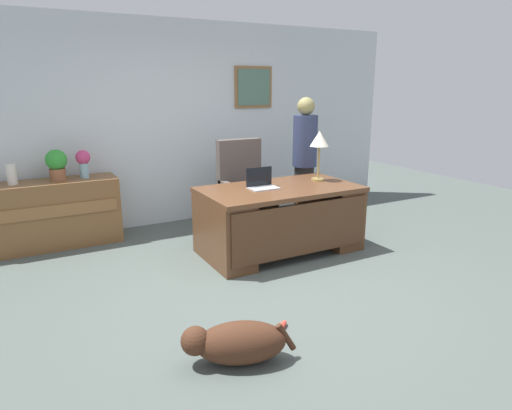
{
  "coord_description": "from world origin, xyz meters",
  "views": [
    {
      "loc": [
        -1.98,
        -3.37,
        1.87
      ],
      "look_at": [
        0.02,
        0.3,
        0.75
      ],
      "focal_mm": 31.64,
      "sensor_mm": 36.0,
      "label": 1
    }
  ],
  "objects_px": {
    "dog_lying": "(236,342)",
    "vase_empty": "(12,174)",
    "desk_lamp": "(319,142)",
    "armchair": "(245,192)",
    "person_standing": "(304,161)",
    "vase_with_flowers": "(83,161)",
    "dog_toy_bone": "(282,326)",
    "desk": "(281,217)",
    "credenza": "(56,214)",
    "potted_plant": "(57,164)",
    "laptop": "(262,183)"
  },
  "relations": [
    {
      "from": "vase_with_flowers",
      "to": "dog_toy_bone",
      "type": "bearing_deg",
      "value": -71.55
    },
    {
      "from": "person_standing",
      "to": "desk_lamp",
      "type": "bearing_deg",
      "value": -108.73
    },
    {
      "from": "dog_lying",
      "to": "vase_with_flowers",
      "type": "height_order",
      "value": "vase_with_flowers"
    },
    {
      "from": "vase_with_flowers",
      "to": "dog_toy_bone",
      "type": "height_order",
      "value": "vase_with_flowers"
    },
    {
      "from": "credenza",
      "to": "vase_with_flowers",
      "type": "relative_size",
      "value": 4.3
    },
    {
      "from": "dog_toy_bone",
      "to": "dog_lying",
      "type": "bearing_deg",
      "value": -156.28
    },
    {
      "from": "person_standing",
      "to": "laptop",
      "type": "relative_size",
      "value": 5.36
    },
    {
      "from": "desk",
      "to": "potted_plant",
      "type": "bearing_deg",
      "value": 146.22
    },
    {
      "from": "person_standing",
      "to": "dog_toy_bone",
      "type": "distance_m",
      "value": 2.89
    },
    {
      "from": "credenza",
      "to": "dog_toy_bone",
      "type": "distance_m",
      "value": 3.23
    },
    {
      "from": "desk",
      "to": "vase_with_flowers",
      "type": "height_order",
      "value": "vase_with_flowers"
    },
    {
      "from": "armchair",
      "to": "vase_empty",
      "type": "distance_m",
      "value": 2.71
    },
    {
      "from": "armchair",
      "to": "vase_empty",
      "type": "bearing_deg",
      "value": 167.91
    },
    {
      "from": "dog_lying",
      "to": "desk_lamp",
      "type": "xyz_separation_m",
      "value": [
        2.0,
        1.83,
        1.06
      ]
    },
    {
      "from": "vase_with_flowers",
      "to": "desk_lamp",
      "type": "bearing_deg",
      "value": -28.09
    },
    {
      "from": "person_standing",
      "to": "dog_lying",
      "type": "height_order",
      "value": "person_standing"
    },
    {
      "from": "armchair",
      "to": "desk_lamp",
      "type": "relative_size",
      "value": 2.01
    },
    {
      "from": "person_standing",
      "to": "dog_lying",
      "type": "relative_size",
      "value": 2.25
    },
    {
      "from": "credenza",
      "to": "potted_plant",
      "type": "height_order",
      "value": "potted_plant"
    },
    {
      "from": "person_standing",
      "to": "dog_lying",
      "type": "distance_m",
      "value": 3.34
    },
    {
      "from": "potted_plant",
      "to": "dog_toy_bone",
      "type": "height_order",
      "value": "potted_plant"
    },
    {
      "from": "credenza",
      "to": "armchair",
      "type": "height_order",
      "value": "armchair"
    },
    {
      "from": "vase_empty",
      "to": "vase_with_flowers",
      "type": "bearing_deg",
      "value": 0.0
    },
    {
      "from": "dog_toy_bone",
      "to": "potted_plant",
      "type": "bearing_deg",
      "value": 113.44
    },
    {
      "from": "vase_empty",
      "to": "desk_lamp",
      "type": "bearing_deg",
      "value": -22.18
    },
    {
      "from": "desk",
      "to": "dog_lying",
      "type": "relative_size",
      "value": 2.32
    },
    {
      "from": "dog_lying",
      "to": "vase_empty",
      "type": "distance_m",
      "value": 3.46
    },
    {
      "from": "dog_lying",
      "to": "desk",
      "type": "bearing_deg",
      "value": 50.37
    },
    {
      "from": "desk_lamp",
      "to": "armchair",
      "type": "bearing_deg",
      "value": 128.81
    },
    {
      "from": "dog_lying",
      "to": "vase_with_flowers",
      "type": "distance_m",
      "value": 3.29
    },
    {
      "from": "laptop",
      "to": "dog_toy_bone",
      "type": "height_order",
      "value": "laptop"
    },
    {
      "from": "credenza",
      "to": "desk",
      "type": "bearing_deg",
      "value": -32.87
    },
    {
      "from": "desk",
      "to": "dog_lying",
      "type": "distance_m",
      "value": 2.22
    },
    {
      "from": "person_standing",
      "to": "credenza",
      "type": "bearing_deg",
      "value": 166.25
    },
    {
      "from": "credenza",
      "to": "potted_plant",
      "type": "relative_size",
      "value": 3.98
    },
    {
      "from": "dog_lying",
      "to": "potted_plant",
      "type": "distance_m",
      "value": 3.34
    },
    {
      "from": "vase_with_flowers",
      "to": "vase_empty",
      "type": "distance_m",
      "value": 0.77
    },
    {
      "from": "credenza",
      "to": "laptop",
      "type": "bearing_deg",
      "value": -33.63
    },
    {
      "from": "laptop",
      "to": "dog_toy_bone",
      "type": "xyz_separation_m",
      "value": [
        -0.69,
        -1.57,
        -0.79
      ]
    },
    {
      "from": "laptop",
      "to": "vase_empty",
      "type": "height_order",
      "value": "vase_empty"
    },
    {
      "from": "dog_lying",
      "to": "vase_with_flowers",
      "type": "xyz_separation_m",
      "value": [
        -0.46,
        3.14,
        0.84
      ]
    },
    {
      "from": "armchair",
      "to": "desk_lamp",
      "type": "height_order",
      "value": "desk_lamp"
    },
    {
      "from": "laptop",
      "to": "potted_plant",
      "type": "height_order",
      "value": "potted_plant"
    },
    {
      "from": "armchair",
      "to": "vase_with_flowers",
      "type": "relative_size",
      "value": 3.57
    },
    {
      "from": "desk",
      "to": "desk_lamp",
      "type": "relative_size",
      "value": 3.0
    },
    {
      "from": "potted_plant",
      "to": "desk",
      "type": "bearing_deg",
      "value": -33.78
    },
    {
      "from": "armchair",
      "to": "dog_lying",
      "type": "distance_m",
      "value": 2.96
    },
    {
      "from": "desk",
      "to": "person_standing",
      "type": "height_order",
      "value": "person_standing"
    },
    {
      "from": "credenza",
      "to": "dog_lying",
      "type": "distance_m",
      "value": 3.26
    },
    {
      "from": "dog_lying",
      "to": "credenza",
      "type": "bearing_deg",
      "value": 104.75
    }
  ]
}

